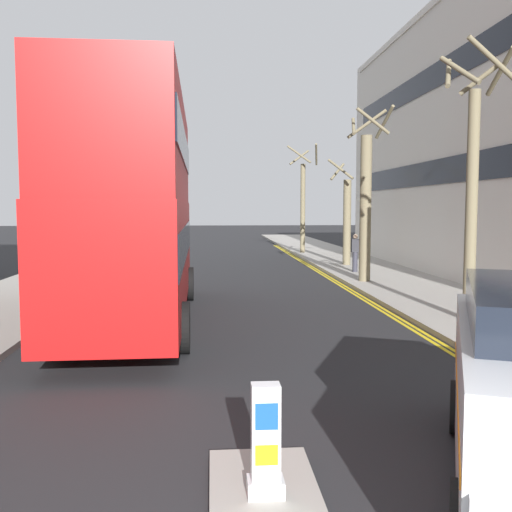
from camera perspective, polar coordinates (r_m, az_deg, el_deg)
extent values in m
cube|color=#9E9991|center=(19.77, 16.49, -3.68)|extent=(4.00, 80.00, 0.14)
cube|color=#9E9991|center=(19.42, -22.33, -3.99)|extent=(4.00, 80.00, 0.14)
cube|color=yellow|center=(17.23, 12.31, -5.04)|extent=(0.10, 56.00, 0.01)
cube|color=yellow|center=(17.19, 11.79, -5.06)|extent=(0.10, 56.00, 0.01)
cube|color=#9E9991|center=(6.23, 0.94, -22.59)|extent=(1.10, 2.20, 0.10)
cube|color=silver|center=(6.17, 0.94, -21.52)|extent=(0.36, 0.28, 0.16)
cube|color=white|center=(5.95, 0.94, -16.72)|extent=(0.28, 0.20, 0.95)
cube|color=blue|center=(5.78, 1.05, -15.35)|extent=(0.22, 0.01, 0.26)
cube|color=yellow|center=(5.93, 1.04, -18.80)|extent=(0.22, 0.01, 0.20)
cube|color=#B20F0F|center=(15.06, -11.61, 0.23)|extent=(2.70, 10.84, 2.60)
cube|color=#B20F0F|center=(15.08, -11.77, 9.93)|extent=(2.64, 10.63, 2.50)
cube|color=black|center=(15.04, -11.63, 1.37)|extent=(2.72, 10.41, 0.84)
cube|color=black|center=(15.09, -11.78, 10.31)|extent=(2.71, 10.20, 0.80)
cube|color=yellow|center=(20.38, -10.06, 5.79)|extent=(2.00, 0.10, 0.44)
cube|color=maroon|center=(15.25, -11.86, 14.80)|extent=(2.43, 9.76, 0.10)
cylinder|color=black|center=(18.66, -14.27, -2.73)|extent=(0.32, 1.05, 1.04)
cylinder|color=black|center=(18.44, -6.56, -2.70)|extent=(0.32, 1.05, 1.04)
cylinder|color=black|center=(12.17, -19.12, -6.82)|extent=(0.32, 1.05, 1.04)
cylinder|color=black|center=(11.83, -7.18, -6.92)|extent=(0.32, 1.05, 1.04)
cylinder|color=black|center=(8.23, 19.12, -13.72)|extent=(0.47, 0.71, 0.68)
cylinder|color=#2D2D38|center=(25.41, 9.60, -0.57)|extent=(0.22, 0.22, 0.85)
cube|color=#26262B|center=(25.35, 9.62, 1.01)|extent=(0.34, 0.22, 0.56)
sphere|color=beige|center=(25.33, 9.63, 1.89)|extent=(0.20, 0.20, 0.20)
cylinder|color=#6B6047|center=(15.20, 20.21, 4.54)|extent=(0.29, 0.29, 5.57)
cylinder|color=#6B6047|center=(15.79, 22.65, 16.20)|extent=(0.13, 1.27, 0.94)
cylinder|color=#6B6047|center=(15.94, 20.84, 15.72)|extent=(0.84, 0.63, 0.71)
cylinder|color=#6B6047|center=(15.53, 18.21, 16.54)|extent=(0.61, 1.22, 0.94)
cylinder|color=#6B6047|center=(15.10, 19.21, 16.72)|extent=(0.65, 1.09, 0.87)
cylinder|color=#6B6047|center=(14.98, 22.22, 17.15)|extent=(1.47, 0.38, 1.08)
cylinder|color=#6B6047|center=(28.45, 8.84, 3.25)|extent=(0.37, 0.37, 4.07)
cylinder|color=#6B6047|center=(28.55, 10.52, 8.44)|extent=(0.42, 1.63, 1.19)
cylinder|color=#6B6047|center=(28.78, 7.92, 8.12)|extent=(0.90, 0.94, 0.88)
cylinder|color=#6B6047|center=(27.92, 8.23, 8.36)|extent=(1.10, 1.02, 1.01)
cylinder|color=#6B6047|center=(22.25, 10.59, 4.53)|extent=(0.42, 0.42, 5.41)
cylinder|color=#6B6047|center=(22.75, 12.39, 12.58)|extent=(0.33, 1.46, 1.07)
cylinder|color=#6B6047|center=(23.18, 10.72, 12.50)|extent=(1.48, 0.50, 1.10)
cylinder|color=#6B6047|center=(22.42, 9.46, 12.34)|extent=(0.32, 1.02, 0.76)
cylinder|color=#6B6047|center=(21.88, 11.31, 12.76)|extent=(1.29, 0.25, 0.95)
cylinder|color=#6B6047|center=(35.76, 4.57, 4.63)|extent=(0.29, 0.29, 5.36)
cylinder|color=#6B6047|center=(35.87, 5.88, 9.79)|extent=(0.44, 1.61, 1.19)
cylinder|color=#6B6047|center=(36.45, 4.22, 9.53)|extent=(1.27, 0.42, 0.95)
cylinder|color=#6B6047|center=(35.20, 4.20, 9.84)|extent=(1.40, 0.82, 1.11)
cube|color=black|center=(24.46, 18.12, 16.94)|extent=(0.04, 24.64, 1.00)
cube|color=black|center=(23.93, 17.88, 7.90)|extent=(0.04, 24.64, 1.00)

